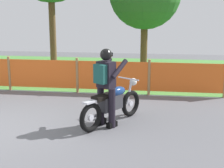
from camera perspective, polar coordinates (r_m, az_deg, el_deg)
grass_verge at (r=13.86m, az=-6.70°, el=2.30°), size 24.00×6.90×0.01m
barrier_fence at (r=10.52m, az=-11.51°, el=1.68°), size 10.77×0.08×1.05m
motorcycle_lead at (r=7.51m, az=0.05°, el=-3.29°), size 1.14×1.73×0.94m
rider_lead at (r=7.23m, az=-1.03°, el=0.12°), size 0.71×0.79×1.69m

